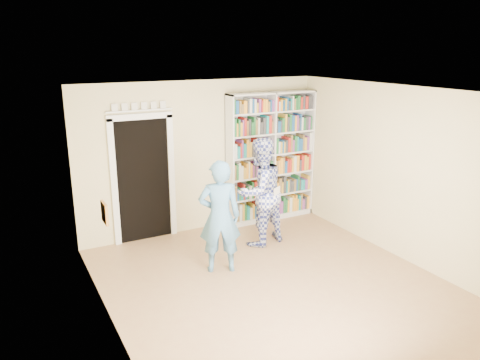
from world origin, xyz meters
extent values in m
plane|color=#9D6E4C|center=(0.00, 0.00, 0.00)|extent=(5.00, 5.00, 0.00)
plane|color=white|center=(0.00, 0.00, 2.70)|extent=(5.00, 5.00, 0.00)
plane|color=beige|center=(0.00, 2.50, 1.35)|extent=(4.50, 0.00, 4.50)
plane|color=beige|center=(-2.25, 0.00, 1.35)|extent=(0.00, 5.00, 5.00)
plane|color=beige|center=(2.25, 0.00, 1.35)|extent=(0.00, 5.00, 5.00)
cube|color=white|center=(1.35, 2.34, 1.22)|extent=(1.78, 0.33, 2.45)
cube|color=white|center=(1.35, 2.34, 1.22)|extent=(0.03, 0.33, 2.45)
cube|color=black|center=(-1.10, 2.48, 1.05)|extent=(0.90, 0.03, 2.10)
cube|color=white|center=(-1.60, 2.47, 1.05)|extent=(0.10, 0.06, 2.20)
cube|color=white|center=(-0.60, 2.47, 1.05)|extent=(0.10, 0.06, 2.20)
cube|color=white|center=(-1.10, 2.47, 2.15)|extent=(1.10, 0.06, 0.10)
cube|color=white|center=(-1.10, 2.46, 2.25)|extent=(1.10, 0.08, 0.02)
cube|color=brown|center=(-2.23, 0.20, 1.40)|extent=(0.03, 0.25, 0.25)
imported|color=teal|center=(-0.48, 0.79, 0.85)|extent=(0.73, 0.60, 1.71)
imported|color=#2E388E|center=(0.55, 1.37, 0.92)|extent=(1.02, 0.87, 1.83)
cube|color=white|center=(0.71, 1.11, 0.91)|extent=(0.17, 0.10, 0.27)
camera|label=1|loc=(-3.24, -5.02, 3.25)|focal=35.00mm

